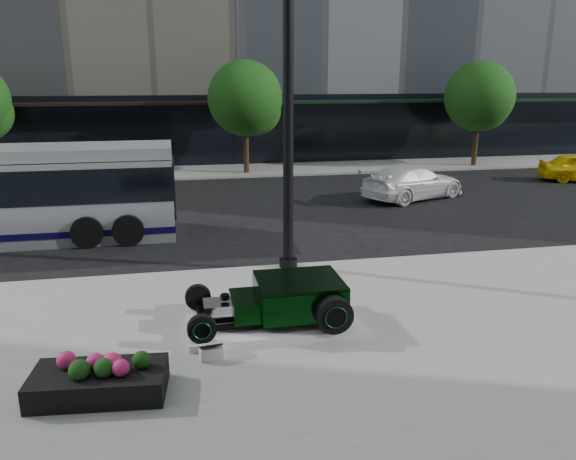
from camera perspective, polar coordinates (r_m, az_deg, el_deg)
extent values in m
plane|color=black|center=(17.05, -2.07, -1.74)|extent=(120.00, 120.00, 0.00)
cube|color=gray|center=(30.60, -6.34, 5.98)|extent=(70.00, 4.00, 0.12)
cube|color=black|center=(33.26, -24.44, 8.84)|extent=(22.00, 0.50, 4.00)
cube|color=black|center=(35.98, 14.65, 10.10)|extent=(24.00, 0.50, 4.00)
cube|color=black|center=(32.57, -24.98, 11.50)|extent=(22.00, 1.60, 0.15)
cube|color=black|center=(35.34, 15.26, 12.57)|extent=(24.00, 1.60, 0.15)
cylinder|color=black|center=(29.52, -4.28, 8.35)|extent=(0.28, 0.28, 2.60)
sphere|color=#10370F|center=(29.32, -4.38, 13.21)|extent=(3.80, 3.80, 3.80)
sphere|color=#10370F|center=(29.73, -3.26, 12.10)|extent=(2.60, 2.60, 2.60)
cylinder|color=black|center=(33.67, 18.49, 8.48)|extent=(0.28, 0.28, 2.60)
sphere|color=#10370F|center=(33.50, 18.86, 12.72)|extent=(3.80, 3.80, 3.80)
sphere|color=#10370F|center=(34.08, 19.42, 11.69)|extent=(2.60, 2.60, 2.60)
cube|color=silver|center=(11.55, -1.59, -9.32)|extent=(3.40, 1.80, 0.15)
cube|color=black|center=(11.07, -1.19, -9.46)|extent=(3.00, 0.08, 0.10)
cube|color=black|center=(11.88, -1.96, -7.66)|extent=(3.00, 0.08, 0.10)
cube|color=black|center=(11.44, 1.13, -6.71)|extent=(1.70, 1.45, 0.62)
cube|color=black|center=(11.32, 1.14, -5.16)|extent=(1.70, 1.45, 0.06)
cube|color=black|center=(11.31, -4.37, -7.66)|extent=(0.55, 1.05, 0.38)
cube|color=silver|center=(11.29, -7.17, -8.07)|extent=(0.55, 0.55, 0.34)
cylinder|color=black|center=(11.19, -6.44, -6.76)|extent=(0.18, 0.18, 0.10)
cylinder|color=black|center=(11.32, -8.93, -8.73)|extent=(0.06, 1.55, 0.06)
cylinder|color=black|center=(10.83, 4.72, -8.59)|extent=(0.72, 0.24, 0.72)
cylinder|color=black|center=(10.72, 4.91, -8.86)|extent=(0.37, 0.02, 0.37)
torus|color=#0A3A1F|center=(10.71, 4.92, -8.88)|extent=(0.44, 0.02, 0.44)
cylinder|color=black|center=(12.34, 2.55, -5.46)|extent=(0.72, 0.24, 0.72)
cylinder|color=black|center=(12.46, 2.41, -5.26)|extent=(0.37, 0.02, 0.37)
torus|color=#0A3A1F|center=(12.47, 2.40, -5.24)|extent=(0.44, 0.02, 0.44)
cylinder|color=black|center=(10.57, -8.76, -9.90)|extent=(0.54, 0.16, 0.54)
cylinder|color=black|center=(10.49, -8.73, -10.10)|extent=(0.28, 0.02, 0.28)
torus|color=#0A3A1F|center=(10.48, -8.73, -10.13)|extent=(0.34, 0.02, 0.34)
cylinder|color=black|center=(12.00, -9.13, -6.75)|extent=(0.54, 0.16, 0.54)
cylinder|color=black|center=(12.08, -9.15, -6.60)|extent=(0.28, 0.02, 0.28)
torus|color=#0A3A1F|center=(12.09, -9.15, -6.58)|extent=(0.34, 0.02, 0.34)
cube|color=silver|center=(10.41, -7.83, -12.18)|extent=(0.43, 0.34, 0.22)
cube|color=black|center=(10.35, -7.86, -11.57)|extent=(0.43, 0.33, 0.15)
cylinder|color=black|center=(14.17, 0.02, 13.17)|extent=(0.26, 0.26, 8.70)
cylinder|color=black|center=(14.95, 0.02, -3.30)|extent=(0.48, 0.48, 0.22)
cube|color=black|center=(9.69, -18.63, -14.48)|extent=(2.17, 1.23, 0.42)
sphere|color=#F02A76|center=(9.66, -23.19, -12.79)|extent=(0.27, 0.27, 0.27)
sphere|color=#10370F|center=(9.60, -21.45, -12.78)|extent=(0.27, 0.27, 0.27)
sphere|color=#F02A76|center=(9.55, -19.69, -12.76)|extent=(0.27, 0.27, 0.27)
sphere|color=#10370F|center=(9.51, -17.91, -12.72)|extent=(0.27, 0.27, 0.27)
sphere|color=#F02A76|center=(9.47, -16.12, -12.67)|extent=(0.27, 0.27, 0.27)
sphere|color=#10370F|center=(9.45, -14.32, -12.61)|extent=(0.27, 0.27, 0.27)
cube|color=black|center=(18.72, -11.50, 4.40)|extent=(0.06, 2.30, 1.70)
cylinder|color=black|center=(17.90, -19.74, -0.23)|extent=(0.96, 0.28, 0.96)
cylinder|color=black|center=(20.40, -18.75, 1.70)|extent=(0.96, 0.28, 0.96)
cylinder|color=black|center=(17.75, -15.91, -0.03)|extent=(0.96, 0.28, 0.96)
cylinder|color=black|center=(20.27, -15.39, 1.89)|extent=(0.96, 0.28, 0.96)
imported|color=white|center=(24.23, 12.61, 4.75)|extent=(5.18, 3.68, 1.39)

